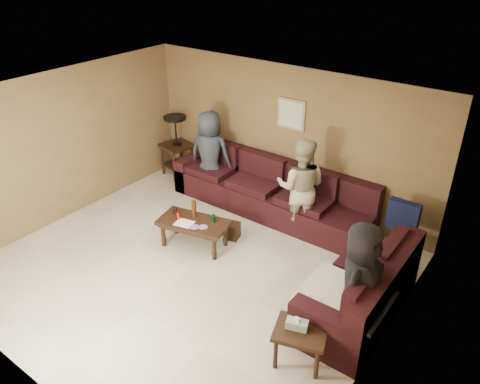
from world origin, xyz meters
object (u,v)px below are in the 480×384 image
(person_left, at_px, (210,154))
(person_middle, at_px, (301,187))
(coffee_table, at_px, (194,224))
(side_table_right, at_px, (300,334))
(person_right, at_px, (359,283))
(end_table_left, at_px, (177,145))
(sectional_sofa, at_px, (294,223))
(waste_bin, at_px, (232,231))

(person_left, relative_size, person_middle, 0.99)
(coffee_table, bearing_deg, side_table_right, -22.33)
(person_left, height_order, person_middle, person_middle)
(person_left, bearing_deg, person_right, 140.07)
(person_right, bearing_deg, end_table_left, 63.72)
(end_table_left, bearing_deg, person_middle, -6.83)
(side_table_right, relative_size, person_left, 0.43)
(end_table_left, height_order, person_left, person_left)
(sectional_sofa, relative_size, coffee_table, 3.96)
(sectional_sofa, height_order, person_middle, person_middle)
(sectional_sofa, xyz_separation_m, coffee_table, (-1.19, -1.03, 0.06))
(person_left, bearing_deg, end_table_left, -26.22)
(sectional_sofa, relative_size, person_middle, 2.85)
(waste_bin, relative_size, person_left, 0.16)
(end_table_left, relative_size, person_right, 0.79)
(end_table_left, height_order, person_middle, person_middle)
(waste_bin, bearing_deg, end_table_left, 152.75)
(side_table_right, height_order, person_right, person_right)
(waste_bin, height_order, person_middle, person_middle)
(coffee_table, distance_m, waste_bin, 0.67)
(sectional_sofa, distance_m, person_right, 2.11)
(coffee_table, distance_m, side_table_right, 2.67)
(person_middle, height_order, person_right, person_middle)
(waste_bin, bearing_deg, coffee_table, -124.11)
(side_table_right, xyz_separation_m, waste_bin, (-2.12, 1.53, -0.28))
(sectional_sofa, xyz_separation_m, end_table_left, (-3.11, 0.66, 0.32))
(coffee_table, bearing_deg, waste_bin, 55.89)
(end_table_left, relative_size, side_table_right, 1.79)
(person_middle, bearing_deg, side_table_right, 98.89)
(waste_bin, bearing_deg, side_table_right, -35.86)
(coffee_table, bearing_deg, person_left, 120.75)
(person_right, bearing_deg, coffee_table, 80.80)
(coffee_table, relative_size, waste_bin, 4.41)
(sectional_sofa, height_order, waste_bin, sectional_sofa)
(sectional_sofa, relative_size, waste_bin, 17.44)
(person_left, bearing_deg, sectional_sofa, 153.37)
(sectional_sofa, bearing_deg, coffee_table, -139.02)
(sectional_sofa, distance_m, person_middle, 0.58)
(person_middle, bearing_deg, waste_bin, 25.63)
(sectional_sofa, relative_size, person_right, 2.95)
(waste_bin, xyz_separation_m, person_right, (2.44, -0.78, 0.65))
(end_table_left, height_order, waste_bin, end_table_left)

